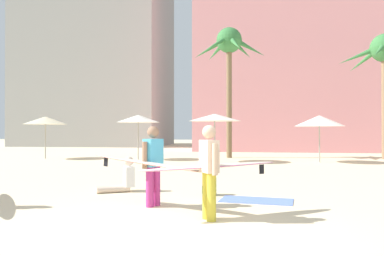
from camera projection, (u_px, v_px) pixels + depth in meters
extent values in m
plane|color=beige|center=(172.00, 233.00, 5.70)|extent=(120.00, 120.00, 0.00)
cube|color=pink|center=(317.00, 32.00, 30.75)|extent=(19.20, 8.54, 19.11)
cube|color=gray|center=(98.00, 40.00, 40.94)|extent=(14.65, 10.46, 22.74)
cylinder|color=brown|center=(229.00, 99.00, 21.73)|extent=(0.31, 0.31, 6.74)
sphere|color=#387A3D|center=(229.00, 40.00, 21.75)|extent=(1.46, 1.46, 1.46)
cone|color=#387A3D|center=(250.00, 48.00, 21.76)|extent=(1.85, 0.60, 1.17)
cone|color=#387A3D|center=(242.00, 50.00, 22.66)|extent=(1.32, 1.73, 0.99)
cone|color=#387A3D|center=(217.00, 51.00, 22.78)|extent=(1.44, 1.61, 1.12)
cone|color=#387A3D|center=(209.00, 49.00, 22.07)|extent=(1.84, 0.53, 1.19)
cone|color=#387A3D|center=(218.00, 43.00, 20.76)|extent=(1.14, 1.79, 1.09)
cone|color=#387A3D|center=(235.00, 43.00, 20.57)|extent=(0.89, 1.82, 1.19)
cone|color=#387A3D|center=(363.00, 61.00, 21.90)|extent=(1.52, 1.79, 1.30)
cone|color=#387A3D|center=(358.00, 56.00, 21.18)|extent=(2.12, 0.67, 1.07)
cone|color=#387A3D|center=(379.00, 50.00, 19.67)|extent=(1.31, 2.00, 1.08)
cylinder|color=gray|center=(45.00, 138.00, 21.03)|extent=(0.06, 0.06, 2.34)
cone|color=beige|center=(45.00, 120.00, 21.03)|extent=(2.34, 2.34, 0.43)
cylinder|color=gray|center=(215.00, 138.00, 18.82)|extent=(0.06, 0.06, 2.39)
cone|color=white|center=(215.00, 117.00, 18.83)|extent=(2.60, 2.60, 0.36)
cylinder|color=gray|center=(138.00, 137.00, 20.36)|extent=(0.06, 0.06, 2.40)
cone|color=white|center=(138.00, 119.00, 20.37)|extent=(2.30, 2.30, 0.40)
cylinder|color=gray|center=(319.00, 139.00, 18.54)|extent=(0.06, 0.06, 2.30)
cone|color=white|center=(319.00, 121.00, 18.55)|extent=(2.42, 2.42, 0.54)
cube|color=#6684E0|center=(256.00, 200.00, 8.35)|extent=(1.67, 1.04, 0.01)
cube|color=#1D5E44|center=(210.00, 186.00, 9.08)|extent=(0.32, 0.35, 0.42)
cube|color=#174B37|center=(206.00, 189.00, 9.16)|extent=(0.17, 0.21, 0.18)
cylinder|color=#B7337F|center=(156.00, 186.00, 7.81)|extent=(0.22, 0.22, 0.81)
cylinder|color=#B7337F|center=(150.00, 187.00, 7.65)|extent=(0.22, 0.22, 0.81)
cube|color=#4CB2DB|center=(153.00, 153.00, 7.74)|extent=(0.38, 0.46, 0.57)
sphere|color=#936B51|center=(153.00, 132.00, 7.74)|extent=(0.32, 0.32, 0.24)
cylinder|color=#936B51|center=(161.00, 154.00, 7.94)|extent=(0.13, 0.13, 0.54)
cylinder|color=#936B51|center=(145.00, 155.00, 7.54)|extent=(0.13, 0.13, 0.54)
ellipsoid|color=beige|center=(149.00, 163.00, 7.44)|extent=(2.76, 1.37, 0.27)
ellipsoid|color=red|center=(149.00, 163.00, 7.44)|extent=(2.78, 1.39, 0.25)
cube|color=black|center=(106.00, 162.00, 8.02)|extent=(0.11, 0.06, 0.19)
cylinder|color=gold|center=(211.00, 197.00, 6.46)|extent=(0.22, 0.22, 0.82)
cylinder|color=gold|center=(207.00, 195.00, 6.64)|extent=(0.22, 0.22, 0.82)
cube|color=beige|center=(209.00, 156.00, 6.56)|extent=(0.39, 0.46, 0.56)
sphere|color=#D1A889|center=(209.00, 132.00, 6.56)|extent=(0.33, 0.33, 0.24)
cylinder|color=#D1A889|center=(215.00, 159.00, 6.32)|extent=(0.14, 0.14, 0.53)
cylinder|color=#D1A889|center=(204.00, 157.00, 6.79)|extent=(0.14, 0.14, 0.53)
ellipsoid|color=beige|center=(211.00, 166.00, 6.85)|extent=(2.48, 1.76, 0.13)
ellipsoid|color=#B1337E|center=(211.00, 166.00, 6.85)|extent=(2.50, 1.79, 0.09)
cube|color=black|center=(262.00, 169.00, 7.30)|extent=(0.10, 0.07, 0.18)
cylinder|color=beige|center=(113.00, 189.00, 9.44)|extent=(0.79, 0.54, 0.16)
cylinder|color=beige|center=(112.00, 188.00, 9.62)|extent=(0.79, 0.54, 0.16)
cube|color=white|center=(129.00, 177.00, 9.68)|extent=(0.39, 0.46, 0.51)
sphere|color=beige|center=(129.00, 161.00, 9.68)|extent=(0.33, 0.33, 0.24)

